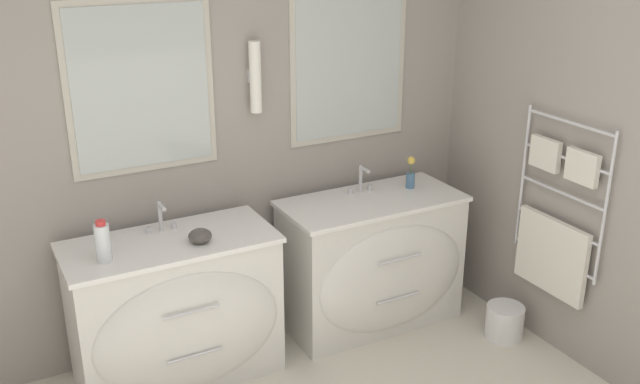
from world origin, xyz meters
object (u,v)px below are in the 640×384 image
(vanity_left, at_px, (177,311))
(amenity_bowl, at_px, (200,236))
(vanity_right, at_px, (373,262))
(toiletry_bottle, at_px, (103,242))
(flower_vase, at_px, (411,175))
(waste_bin, at_px, (505,321))

(vanity_left, height_order, amenity_bowl, amenity_bowl)
(vanity_right, bearing_deg, toiletry_bottle, -178.12)
(vanity_left, relative_size, flower_vase, 5.42)
(waste_bin, bearing_deg, toiletry_bottle, 167.77)
(vanity_right, relative_size, toiletry_bottle, 5.12)
(amenity_bowl, bearing_deg, vanity_right, 3.43)
(vanity_left, bearing_deg, amenity_bowl, -26.07)
(vanity_left, bearing_deg, flower_vase, 3.17)
(vanity_right, relative_size, waste_bin, 4.81)
(amenity_bowl, bearing_deg, flower_vase, 6.14)
(amenity_bowl, bearing_deg, toiletry_bottle, 178.32)
(flower_vase, xyz_separation_m, waste_bin, (0.31, -0.63, -0.81))
(amenity_bowl, bearing_deg, vanity_left, 153.93)
(vanity_left, xyz_separation_m, amenity_bowl, (0.14, -0.07, 0.45))
(amenity_bowl, xyz_separation_m, flower_vase, (1.44, 0.15, 0.05))
(amenity_bowl, distance_m, waste_bin, 1.96)
(toiletry_bottle, xyz_separation_m, flower_vase, (1.93, 0.14, -0.01))
(vanity_right, height_order, waste_bin, vanity_right)
(vanity_left, distance_m, amenity_bowl, 0.47)
(vanity_left, xyz_separation_m, toiletry_bottle, (-0.35, -0.05, 0.51))
(flower_vase, relative_size, waste_bin, 0.89)
(waste_bin, bearing_deg, amenity_bowl, 164.92)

